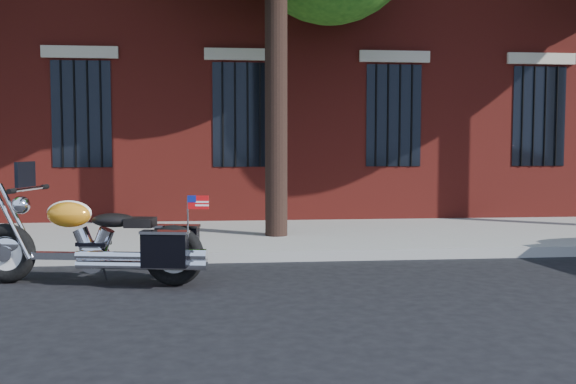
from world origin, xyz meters
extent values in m
plane|color=black|center=(0.00, 0.00, 0.00)|extent=(120.00, 120.00, 0.00)
cube|color=gray|center=(0.00, 1.38, 0.07)|extent=(40.00, 0.16, 0.15)
cube|color=gray|center=(0.00, 3.26, 0.07)|extent=(40.00, 3.60, 0.15)
cube|color=black|center=(0.00, 5.11, 2.20)|extent=(1.10, 0.14, 2.00)
cube|color=#B2A893|center=(0.00, 5.08, 3.35)|extent=(1.40, 0.20, 0.22)
cylinder|color=black|center=(0.00, 5.03, 2.20)|extent=(0.04, 0.04, 2.00)
cylinder|color=black|center=(0.50, 2.90, 2.50)|extent=(0.36, 0.36, 5.00)
torus|color=black|center=(-2.85, 0.25, 0.35)|extent=(0.71, 0.28, 0.70)
torus|color=black|center=(-0.91, -0.10, 0.35)|extent=(0.71, 0.28, 0.70)
cylinder|color=white|center=(-2.85, 0.25, 0.35)|extent=(0.52, 0.15, 0.52)
cylinder|color=white|center=(-0.91, -0.10, 0.35)|extent=(0.52, 0.15, 0.52)
ellipsoid|color=white|center=(-2.85, 0.25, 0.46)|extent=(0.38, 0.20, 0.20)
ellipsoid|color=orange|center=(-0.91, -0.10, 0.48)|extent=(0.39, 0.21, 0.20)
cube|color=white|center=(-1.88, 0.07, 0.33)|extent=(1.55, 0.38, 0.08)
cylinder|color=white|center=(-1.83, 0.06, 0.31)|extent=(0.36, 0.24, 0.33)
cylinder|color=white|center=(-1.35, -0.21, 0.32)|extent=(1.29, 0.33, 0.09)
ellipsoid|color=orange|center=(-2.10, 0.11, 0.81)|extent=(0.56, 0.38, 0.30)
ellipsoid|color=black|center=(-1.59, 0.02, 0.75)|extent=(0.55, 0.38, 0.16)
cube|color=black|center=(-0.89, 0.17, 0.47)|extent=(0.52, 0.25, 0.39)
cube|color=black|center=(-0.99, -0.36, 0.47)|extent=(0.52, 0.25, 0.39)
cylinder|color=white|center=(-2.56, 0.20, 1.10)|extent=(0.18, 0.80, 0.04)
sphere|color=white|center=(-2.67, 0.22, 0.91)|extent=(0.24, 0.24, 0.21)
cube|color=black|center=(-2.61, 0.21, 1.27)|extent=(0.12, 0.42, 0.29)
cube|color=red|center=(-0.62, -0.47, 0.99)|extent=(0.23, 0.06, 0.15)
camera|label=1|loc=(-0.33, -7.39, 1.58)|focal=40.00mm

